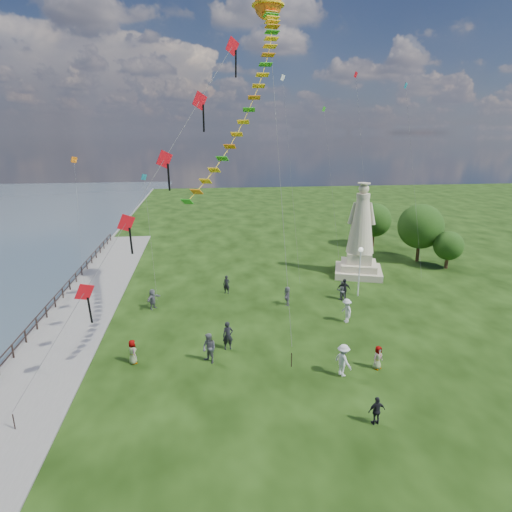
{
  "coord_description": "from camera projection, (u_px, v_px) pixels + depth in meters",
  "views": [
    {
      "loc": [
        -4.44,
        -19.23,
        13.42
      ],
      "look_at": [
        -1.0,
        8.0,
        5.5
      ],
      "focal_mm": 30.0,
      "sensor_mm": 36.0,
      "label": 1
    }
  ],
  "objects": [
    {
      "name": "waterfront",
      "position": [
        49.0,
        337.0,
        29.34
      ],
      "size": [
        200.0,
        200.0,
        1.51
      ],
      "color": "#33414D",
      "rests_on": "ground"
    },
    {
      "name": "red_kite_train",
      "position": [
        161.0,
        168.0,
        22.95
      ],
      "size": [
        11.58,
        9.35,
        18.78
      ],
      "color": "black",
      "rests_on": "ground"
    },
    {
      "name": "tree_row",
      "position": [
        407.0,
        226.0,
        47.21
      ],
      "size": [
        7.61,
        12.95,
        6.23
      ],
      "color": "#382314",
      "rests_on": "ground"
    },
    {
      "name": "person_7",
      "position": [
        342.0,
        290.0,
        35.57
      ],
      "size": [
        0.87,
        0.63,
        1.62
      ],
      "primitive_type": "imported",
      "rotation": [
        0.0,
        0.0,
        2.94
      ],
      "color": "#595960",
      "rests_on": "ground"
    },
    {
      "name": "person_0",
      "position": [
        228.0,
        336.0,
        27.34
      ],
      "size": [
        0.72,
        0.51,
        1.86
      ],
      "primitive_type": "imported",
      "rotation": [
        0.0,
        0.0,
        0.1
      ],
      "color": "black",
      "rests_on": "ground"
    },
    {
      "name": "person_1",
      "position": [
        209.0,
        348.0,
        25.73
      ],
      "size": [
        1.03,
        1.05,
        1.88
      ],
      "primitive_type": "imported",
      "rotation": [
        0.0,
        0.0,
        -0.83
      ],
      "color": "#595960",
      "rests_on": "ground"
    },
    {
      "name": "person_4",
      "position": [
        378.0,
        358.0,
        25.1
      ],
      "size": [
        0.83,
        0.72,
        1.45
      ],
      "primitive_type": "imported",
      "rotation": [
        0.0,
        0.0,
        0.5
      ],
      "color": "#595960",
      "rests_on": "ground"
    },
    {
      "name": "person_6",
      "position": [
        227.0,
        285.0,
        36.93
      ],
      "size": [
        0.69,
        0.58,
        1.61
      ],
      "primitive_type": "imported",
      "rotation": [
        0.0,
        0.0,
        -0.39
      ],
      "color": "black",
      "rests_on": "ground"
    },
    {
      "name": "person_10",
      "position": [
        133.0,
        352.0,
        25.68
      ],
      "size": [
        0.72,
        0.86,
        1.52
      ],
      "primitive_type": "imported",
      "rotation": [
        0.0,
        0.0,
        2.01
      ],
      "color": "#595960",
      "rests_on": "ground"
    },
    {
      "name": "serpent_kite",
      "position": [
        267.0,
        9.0,
        27.83
      ],
      "size": [
        6.79,
        13.05,
        22.38
      ],
      "color": "black",
      "rests_on": "ground"
    },
    {
      "name": "person_9",
      "position": [
        344.0,
        289.0,
        35.48
      ],
      "size": [
        1.19,
        0.84,
        1.84
      ],
      "primitive_type": "imported",
      "rotation": [
        0.0,
        0.0,
        -0.29
      ],
      "color": "black",
      "rests_on": "ground"
    },
    {
      "name": "person_5",
      "position": [
        153.0,
        299.0,
        33.68
      ],
      "size": [
        1.39,
        1.63,
        1.64
      ],
      "primitive_type": "imported",
      "rotation": [
        0.0,
        0.0,
        0.99
      ],
      "color": "#595960",
      "rests_on": "ground"
    },
    {
      "name": "lamppost",
      "position": [
        360.0,
        261.0,
        35.75
      ],
      "size": [
        0.4,
        0.4,
        4.29
      ],
      "color": "silver",
      "rests_on": "ground"
    },
    {
      "name": "person_3",
      "position": [
        377.0,
        411.0,
        20.28
      ],
      "size": [
        0.9,
        0.53,
        1.46
      ],
      "primitive_type": "imported",
      "rotation": [
        0.0,
        0.0,
        3.25
      ],
      "color": "black",
      "rests_on": "ground"
    },
    {
      "name": "statue",
      "position": [
        360.0,
        241.0,
        41.15
      ],
      "size": [
        5.58,
        5.58,
        8.97
      ],
      "rotation": [
        0.0,
        0.0,
        -0.32
      ],
      "color": "beige",
      "rests_on": "ground"
    },
    {
      "name": "person_8",
      "position": [
        347.0,
        311.0,
        31.26
      ],
      "size": [
        0.76,
        1.24,
        1.81
      ],
      "primitive_type": "imported",
      "rotation": [
        0.0,
        0.0,
        -1.43
      ],
      "color": "silver",
      "rests_on": "ground"
    },
    {
      "name": "person_2",
      "position": [
        343.0,
        360.0,
        24.34
      ],
      "size": [
        1.08,
        1.4,
        1.92
      ],
      "primitive_type": "imported",
      "rotation": [
        0.0,
        0.0,
        1.98
      ],
      "color": "silver",
      "rests_on": "ground"
    },
    {
      "name": "small_kites",
      "position": [
        283.0,
        143.0,
        40.34
      ],
      "size": [
        31.42,
        15.83,
        19.05
      ],
      "color": "#17768C",
      "rests_on": "ground"
    },
    {
      "name": "person_11",
      "position": [
        287.0,
        296.0,
        34.49
      ],
      "size": [
        0.9,
        1.53,
        1.55
      ],
      "primitive_type": "imported",
      "rotation": [
        0.0,
        0.0,
        4.51
      ],
      "color": "#595960",
      "rests_on": "ground"
    }
  ]
}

